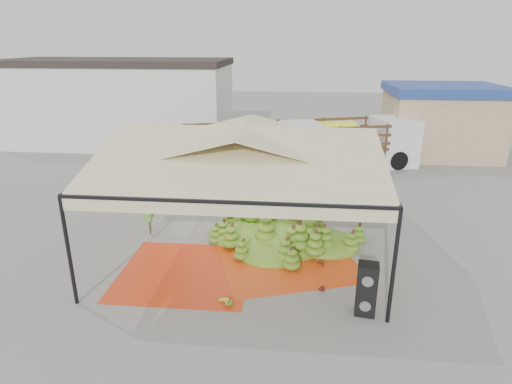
# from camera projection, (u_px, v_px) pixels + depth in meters

# --- Properties ---
(ground) EXTENTS (90.00, 90.00, 0.00)m
(ground) POSITION_uv_depth(u_px,v_px,m) (246.00, 242.00, 14.64)
(ground) COLOR slate
(ground) RESTS_ON ground
(canopy_tent) EXTENTS (8.10, 8.10, 4.00)m
(canopy_tent) POSITION_uv_depth(u_px,v_px,m) (245.00, 148.00, 13.53)
(canopy_tent) COLOR black
(canopy_tent) RESTS_ON ground
(building_white) EXTENTS (14.30, 6.30, 5.40)m
(building_white) POSITION_uv_depth(u_px,v_px,m) (119.00, 102.00, 27.78)
(building_white) COLOR silver
(building_white) RESTS_ON ground
(building_tan) EXTENTS (6.30, 5.30, 4.10)m
(building_tan) POSITION_uv_depth(u_px,v_px,m) (440.00, 120.00, 25.19)
(building_tan) COLOR tan
(building_tan) RESTS_ON ground
(tarp_left) EXTENTS (3.86, 3.67, 0.01)m
(tarp_left) POSITION_uv_depth(u_px,v_px,m) (185.00, 272.00, 12.75)
(tarp_left) COLOR red
(tarp_left) RESTS_ON ground
(tarp_right) EXTENTS (5.17, 5.30, 0.01)m
(tarp_right) POSITION_uv_depth(u_px,v_px,m) (285.00, 256.00, 13.72)
(tarp_right) COLOR red
(tarp_right) RESTS_ON ground
(banana_heap) EXTENTS (5.83, 4.93, 1.18)m
(banana_heap) POSITION_uv_depth(u_px,v_px,m) (285.00, 225.00, 14.54)
(banana_heap) COLOR #327117
(banana_heap) RESTS_ON ground
(hand_yellow_a) EXTENTS (0.48, 0.41, 0.21)m
(hand_yellow_a) POSITION_uv_depth(u_px,v_px,m) (237.00, 253.00, 13.68)
(hand_yellow_a) COLOR gold
(hand_yellow_a) RESTS_ON ground
(hand_yellow_b) EXTENTS (0.63, 0.62, 0.22)m
(hand_yellow_b) POSITION_uv_depth(u_px,v_px,m) (222.00, 301.00, 11.15)
(hand_yellow_b) COLOR gold
(hand_yellow_b) RESTS_ON ground
(hand_red_a) EXTENTS (0.47, 0.42, 0.18)m
(hand_red_a) POSITION_uv_depth(u_px,v_px,m) (319.00, 287.00, 11.82)
(hand_red_a) COLOR #521912
(hand_red_a) RESTS_ON ground
(hand_red_b) EXTENTS (0.54, 0.52, 0.19)m
(hand_red_b) POSITION_uv_depth(u_px,v_px,m) (319.00, 263.00, 13.09)
(hand_red_b) COLOR #552C13
(hand_red_b) RESTS_ON ground
(hand_green) EXTENTS (0.46, 0.39, 0.19)m
(hand_green) POSITION_uv_depth(u_px,v_px,m) (227.00, 302.00, 11.15)
(hand_green) COLOR #54801A
(hand_green) RESTS_ON ground
(hanging_bunches) EXTENTS (4.74, 0.24, 0.20)m
(hanging_bunches) POSITION_uv_depth(u_px,v_px,m) (297.00, 175.00, 13.12)
(hanging_bunches) COLOR #4B831B
(hanging_bunches) RESTS_ON ground
(speaker_stack) EXTENTS (0.56, 0.51, 1.40)m
(speaker_stack) POSITION_uv_depth(u_px,v_px,m) (366.00, 289.00, 10.61)
(speaker_stack) COLOR black
(speaker_stack) RESTS_ON ground
(banana_leaves) EXTENTS (0.96, 1.36, 3.70)m
(banana_leaves) POSITION_uv_depth(u_px,v_px,m) (143.00, 235.00, 15.19)
(banana_leaves) COLOR #31771F
(banana_leaves) RESTS_ON ground
(vendor) EXTENTS (0.62, 0.43, 1.61)m
(vendor) POSITION_uv_depth(u_px,v_px,m) (263.00, 184.00, 18.05)
(vendor) COLOR gray
(vendor) RESTS_ON ground
(truck_left) EXTENTS (7.50, 4.13, 2.45)m
(truck_left) POSITION_uv_depth(u_px,v_px,m) (257.00, 142.00, 22.23)
(truck_left) COLOR #492B18
(truck_left) RESTS_ON ground
(truck_right) EXTENTS (7.83, 4.57, 2.55)m
(truck_right) POSITION_uv_depth(u_px,v_px,m) (352.00, 138.00, 22.93)
(truck_right) COLOR #53381B
(truck_right) RESTS_ON ground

